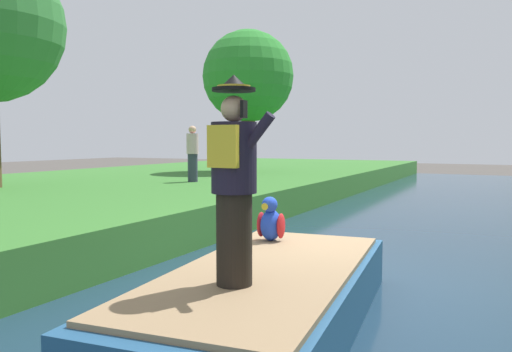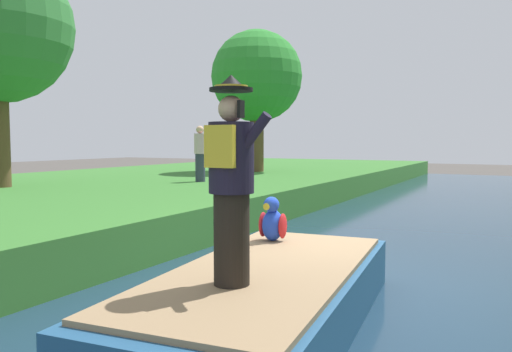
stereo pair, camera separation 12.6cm
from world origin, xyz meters
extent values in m
plane|color=#4C4742|center=(0.00, 0.00, 0.00)|extent=(80.00, 80.00, 0.00)
cube|color=#1E384C|center=(0.00, 0.00, 0.05)|extent=(5.24, 48.00, 0.10)
cube|color=#23517A|center=(0.00, -1.84, 0.38)|extent=(2.23, 4.36, 0.56)
cube|color=#997A56|center=(0.00, -1.84, 0.69)|extent=(2.05, 4.02, 0.05)
cylinder|color=black|center=(0.00, -2.52, 1.12)|extent=(0.32, 0.32, 0.82)
cylinder|color=black|center=(0.00, -2.52, 1.84)|extent=(0.40, 0.40, 0.62)
cube|color=gold|center=(0.00, -2.71, 1.94)|extent=(0.28, 0.06, 0.36)
sphere|color=#DBA884|center=(0.00, -2.52, 2.27)|extent=(0.23, 0.23, 0.23)
cylinder|color=black|center=(0.00, -2.52, 2.43)|extent=(0.38, 0.38, 0.03)
cone|color=black|center=(0.00, -2.52, 2.50)|extent=(0.26, 0.26, 0.12)
cylinder|color=gold|center=(0.00, -2.52, 2.46)|extent=(0.29, 0.29, 0.02)
cylinder|color=black|center=(0.22, -2.56, 2.02)|extent=(0.38, 0.09, 0.43)
cube|color=black|center=(0.13, -2.58, 2.26)|extent=(0.03, 0.08, 0.15)
ellipsoid|color=blue|center=(-0.54, -0.58, 0.91)|extent=(0.26, 0.32, 0.40)
sphere|color=blue|center=(-0.54, -0.62, 1.18)|extent=(0.20, 0.20, 0.20)
cone|color=yellow|center=(-0.54, -0.72, 1.17)|extent=(0.09, 0.09, 0.09)
ellipsoid|color=red|center=(-0.68, -0.58, 0.91)|extent=(0.08, 0.20, 0.32)
ellipsoid|color=red|center=(-0.40, -0.58, 0.91)|extent=(0.08, 0.20, 0.32)
cylinder|color=brown|center=(-6.75, 10.66, 2.02)|extent=(0.53, 0.53, 2.41)
sphere|color=#2C872E|center=(-6.75, 10.66, 4.43)|extent=(3.45, 3.45, 3.45)
cylinder|color=#33384C|center=(-5.93, 5.65, 1.22)|extent=(0.28, 0.28, 0.80)
cylinder|color=beige|center=(-5.93, 5.65, 1.91)|extent=(0.34, 0.34, 0.58)
sphere|color=#DBA884|center=(-5.93, 5.65, 2.31)|extent=(0.22, 0.22, 0.22)
camera|label=1|loc=(2.15, -6.35, 1.99)|focal=35.25mm
camera|label=2|loc=(2.26, -6.29, 1.99)|focal=35.25mm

